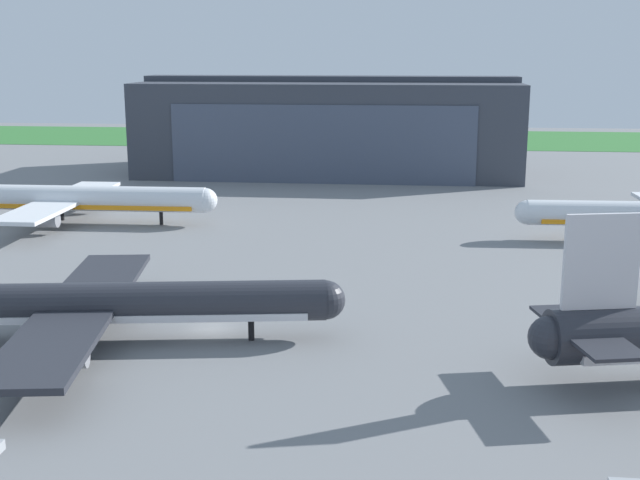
{
  "coord_description": "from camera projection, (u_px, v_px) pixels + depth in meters",
  "views": [
    {
      "loc": [
        18.29,
        -72.89,
        25.68
      ],
      "look_at": [
        8.19,
        20.28,
        4.25
      ],
      "focal_mm": 46.36,
      "sensor_mm": 36.0,
      "label": 1
    }
  ],
  "objects": [
    {
      "name": "airliner_near_left",
      "position": [
        87.0,
        305.0,
        73.88
      ],
      "size": [
        45.27,
        38.33,
        11.86
      ],
      "color": "#282B33",
      "rests_on": "ground_plane"
    },
    {
      "name": "airliner_far_left",
      "position": [
        66.0,
        199.0,
        125.8
      ],
      "size": [
        46.31,
        34.96,
        12.32
      ],
      "color": "silver",
      "rests_on": "ground_plane"
    },
    {
      "name": "ground_plane",
      "position": [
        211.0,
        329.0,
        78.29
      ],
      "size": [
        440.0,
        440.0,
        0.0
      ],
      "primitive_type": "plane",
      "color": "slate"
    },
    {
      "name": "maintenance_hangar",
      "position": [
        330.0,
        127.0,
        178.35
      ],
      "size": [
        79.4,
        33.88,
        20.63
      ],
      "color": "#383D47",
      "rests_on": "ground_plane"
    },
    {
      "name": "grass_field_strip",
      "position": [
        349.0,
        138.0,
        250.73
      ],
      "size": [
        440.0,
        56.0,
        0.08
      ],
      "primitive_type": "cube",
      "color": "#337434",
      "rests_on": "ground_plane"
    }
  ]
}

